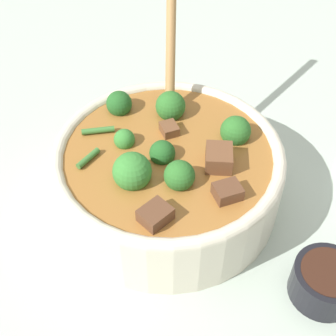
% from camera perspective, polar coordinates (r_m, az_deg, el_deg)
% --- Properties ---
extents(ground_plane, '(4.00, 4.00, 0.00)m').
position_cam_1_polar(ground_plane, '(0.60, 0.00, -3.75)').
color(ground_plane, '#ADBCAD').
extents(stew_bowl, '(0.29, 0.27, 0.26)m').
position_cam_1_polar(stew_bowl, '(0.57, 0.00, -0.30)').
color(stew_bowl, beige).
rests_on(stew_bowl, ground_plane).
extents(condiment_bowl, '(0.07, 0.07, 0.04)m').
position_cam_1_polar(condiment_bowl, '(0.54, 18.69, -12.89)').
color(condiment_bowl, black).
rests_on(condiment_bowl, ground_plane).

